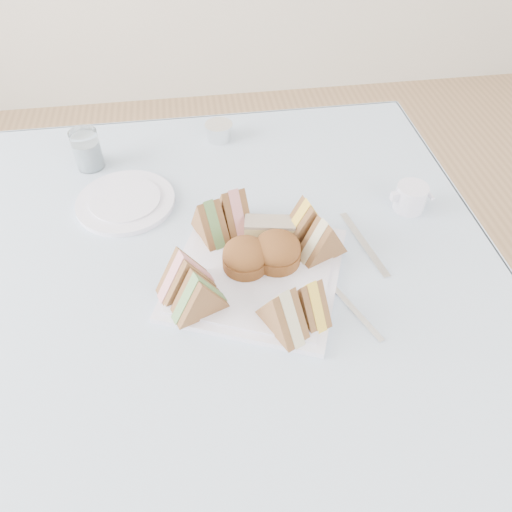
{
  "coord_description": "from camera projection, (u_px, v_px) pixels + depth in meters",
  "views": [
    {
      "loc": [
        -0.03,
        -0.63,
        1.41
      ],
      "look_at": [
        0.05,
        -0.04,
        0.8
      ],
      "focal_mm": 35.0,
      "sensor_mm": 36.0,
      "label": 1
    }
  ],
  "objects": [
    {
      "name": "floor",
      "position": [
        236.0,
        436.0,
        1.45
      ],
      "size": [
        4.0,
        4.0,
        0.0
      ],
      "primitive_type": "plane",
      "color": "#9E7751",
      "rests_on": "ground"
    },
    {
      "name": "table",
      "position": [
        231.0,
        369.0,
        1.19
      ],
      "size": [
        0.9,
        0.9,
        0.74
      ],
      "primitive_type": "cube",
      "color": "brown",
      "rests_on": "floor"
    },
    {
      "name": "tablecloth",
      "position": [
        224.0,
        262.0,
        0.92
      ],
      "size": [
        1.02,
        1.02,
        0.01
      ],
      "primitive_type": "cube",
      "color": "white",
      "rests_on": "table"
    },
    {
      "name": "serving_plate",
      "position": [
        256.0,
        273.0,
        0.89
      ],
      "size": [
        0.37,
        0.37,
        0.01
      ],
      "primitive_type": "cube",
      "rotation": [
        0.0,
        0.0,
        -0.39
      ],
      "color": "white",
      "rests_on": "tablecloth"
    },
    {
      "name": "sandwich_fl_a",
      "position": [
        184.0,
        272.0,
        0.82
      ],
      "size": [
        0.11,
        0.08,
        0.09
      ],
      "primitive_type": null,
      "rotation": [
        0.0,
        0.0,
        0.35
      ],
      "color": "olive",
      "rests_on": "serving_plate"
    },
    {
      "name": "sandwich_fl_b",
      "position": [
        198.0,
        293.0,
        0.79
      ],
      "size": [
        0.1,
        0.07,
        0.08
      ],
      "primitive_type": null,
      "rotation": [
        0.0,
        0.0,
        0.37
      ],
      "color": "olive",
      "rests_on": "serving_plate"
    },
    {
      "name": "sandwich_fr_a",
      "position": [
        310.0,
        298.0,
        0.79
      ],
      "size": [
        0.07,
        0.09,
        0.08
      ],
      "primitive_type": null,
      "rotation": [
        0.0,
        0.0,
        -1.22
      ],
      "color": "olive",
      "rests_on": "serving_plate"
    },
    {
      "name": "sandwich_fr_b",
      "position": [
        283.0,
        310.0,
        0.77
      ],
      "size": [
        0.08,
        0.1,
        0.08
      ],
      "primitive_type": null,
      "rotation": [
        0.0,
        0.0,
        -1.11
      ],
      "color": "olive",
      "rests_on": "serving_plate"
    },
    {
      "name": "sandwich_bl_a",
      "position": [
        210.0,
        218.0,
        0.92
      ],
      "size": [
        0.07,
        0.1,
        0.08
      ],
      "primitive_type": null,
      "rotation": [
        0.0,
        0.0,
        1.91
      ],
      "color": "olive",
      "rests_on": "serving_plate"
    },
    {
      "name": "sandwich_bl_b",
      "position": [
        234.0,
        208.0,
        0.93
      ],
      "size": [
        0.07,
        0.11,
        0.09
      ],
      "primitive_type": null,
      "rotation": [
        0.0,
        0.0,
        1.82
      ],
      "color": "olive",
      "rests_on": "serving_plate"
    },
    {
      "name": "sandwich_br_a",
      "position": [
        323.0,
        238.0,
        0.88
      ],
      "size": [
        0.1,
        0.08,
        0.08
      ],
      "primitive_type": null,
      "rotation": [
        0.0,
        0.0,
        -2.73
      ],
      "color": "olive",
      "rests_on": "serving_plate"
    },
    {
      "name": "sandwich_br_b",
      "position": [
        306.0,
        220.0,
        0.91
      ],
      "size": [
        0.11,
        0.07,
        0.09
      ],
      "primitive_type": null,
      "rotation": [
        0.0,
        0.0,
        -2.9
      ],
      "color": "olive",
      "rests_on": "serving_plate"
    },
    {
      "name": "scone_left",
      "position": [
        245.0,
        256.0,
        0.87
      ],
      "size": [
        0.1,
        0.1,
        0.05
      ],
      "primitive_type": "cylinder",
      "rotation": [
        0.0,
        0.0,
        -0.36
      ],
      "color": "brown",
      "rests_on": "serving_plate"
    },
    {
      "name": "scone_right",
      "position": [
        277.0,
        251.0,
        0.88
      ],
      "size": [
        0.09,
        0.09,
        0.06
      ],
      "primitive_type": "cylinder",
      "rotation": [
        0.0,
        0.0,
        0.04
      ],
      "color": "brown",
      "rests_on": "serving_plate"
    },
    {
      "name": "pastry_slice",
      "position": [
        270.0,
        230.0,
        0.92
      ],
      "size": [
        0.1,
        0.05,
        0.04
      ],
      "primitive_type": "cube",
      "rotation": [
        0.0,
        0.0,
        -0.19
      ],
      "color": "#DEC284",
      "rests_on": "serving_plate"
    },
    {
      "name": "side_plate",
      "position": [
        126.0,
        202.0,
        1.02
      ],
      "size": [
        0.26,
        0.26,
        0.01
      ],
      "primitive_type": "cylinder",
      "rotation": [
        0.0,
        0.0,
        -0.33
      ],
      "color": "white",
      "rests_on": "tablecloth"
    },
    {
      "name": "water_glass",
      "position": [
        87.0,
        150.0,
        1.09
      ],
      "size": [
        0.07,
        0.07,
        0.09
      ],
      "primitive_type": "cylinder",
      "rotation": [
        0.0,
        0.0,
        0.24
      ],
      "color": "white",
      "rests_on": "tablecloth"
    },
    {
      "name": "tea_strainer",
      "position": [
        219.0,
        132.0,
        1.18
      ],
      "size": [
        0.08,
        0.08,
        0.04
      ],
      "primitive_type": "cylinder",
      "rotation": [
        0.0,
        0.0,
        0.3
      ],
      "color": "silver",
      "rests_on": "tablecloth"
    },
    {
      "name": "knife",
      "position": [
        364.0,
        244.0,
        0.94
      ],
      "size": [
        0.05,
        0.18,
        0.0
      ],
      "primitive_type": "cube",
      "rotation": [
        0.0,
        0.0,
        0.19
      ],
      "color": "silver",
      "rests_on": "tablecloth"
    },
    {
      "name": "fork",
      "position": [
        348.0,
        303.0,
        0.85
      ],
      "size": [
        0.08,
        0.17,
        0.0
      ],
      "primitive_type": "cube",
      "rotation": [
        0.0,
        0.0,
        0.38
      ],
      "color": "silver",
      "rests_on": "tablecloth"
    },
    {
      "name": "creamer_jug",
      "position": [
        410.0,
        198.0,
        1.0
      ],
      "size": [
        0.07,
        0.07,
        0.05
      ],
      "primitive_type": "cylinder",
      "rotation": [
        0.0,
        0.0,
        0.12
      ],
      "color": "white",
      "rests_on": "tablecloth"
    }
  ]
}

